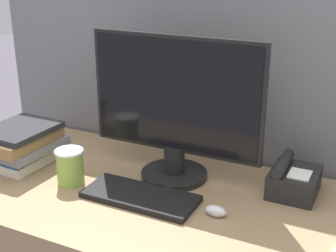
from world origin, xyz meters
name	(u,v)px	position (x,y,z in m)	size (l,w,h in m)	color
cubicle_panel_rear	(214,155)	(0.00, 0.78, 0.71)	(1.97, 0.04, 1.43)	slate
monitor	(175,112)	(-0.05, 0.51, 0.97)	(0.62, 0.24, 0.51)	black
keyboard	(140,196)	(-0.08, 0.32, 0.74)	(0.38, 0.16, 0.02)	black
mouse	(216,211)	(0.17, 0.33, 0.74)	(0.07, 0.04, 0.03)	silver
coffee_cup	(70,167)	(-0.36, 0.31, 0.79)	(0.10, 0.10, 0.12)	#8CB247
book_stack	(21,144)	(-0.62, 0.36, 0.81)	(0.25, 0.30, 0.15)	silver
desk_telephone	(293,180)	(0.35, 0.58, 0.77)	(0.15, 0.18, 0.12)	black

